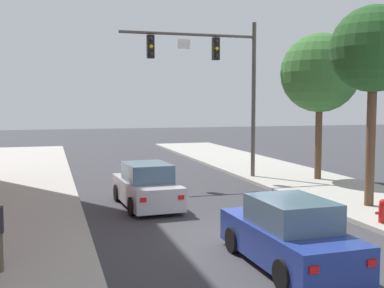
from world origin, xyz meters
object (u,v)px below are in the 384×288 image
at_px(car_lead_silver, 147,187).
at_px(fire_hydrant, 383,211).
at_px(street_tree_nearest, 374,50).
at_px(street_tree_second, 320,73).
at_px(traffic_signal_mast, 217,70).
at_px(car_following_blue, 289,236).

relative_size(car_lead_silver, fire_hydrant, 6.00).
xyz_separation_m(street_tree_nearest, street_tree_second, (1.49, 5.86, -0.41)).
bearing_deg(fire_hydrant, car_lead_silver, 141.66).
bearing_deg(street_tree_second, traffic_signal_mast, 159.87).
bearing_deg(street_tree_nearest, fire_hydrant, -117.77).
distance_m(traffic_signal_mast, car_following_blue, 13.16).
bearing_deg(car_following_blue, fire_hydrant, 27.95).
bearing_deg(street_tree_nearest, traffic_signal_mast, 111.99).
distance_m(car_lead_silver, street_tree_second, 10.44).
xyz_separation_m(car_following_blue, street_tree_second, (7.05, 10.40, 4.44)).
xyz_separation_m(car_lead_silver, car_following_blue, (1.88, -7.29, 0.00)).
xyz_separation_m(car_lead_silver, street_tree_second, (8.93, 3.11, 4.44)).
distance_m(traffic_signal_mast, fire_hydrant, 11.03).
distance_m(traffic_signal_mast, street_tree_nearest, 8.11).
bearing_deg(street_tree_nearest, car_following_blue, -140.72).
bearing_deg(car_following_blue, street_tree_second, 55.88).
relative_size(car_lead_silver, street_tree_second, 0.63).
bearing_deg(traffic_signal_mast, street_tree_nearest, -68.01).
relative_size(car_following_blue, fire_hydrant, 5.94).
height_order(car_lead_silver, street_tree_nearest, street_tree_nearest).
distance_m(car_following_blue, street_tree_second, 13.32).
xyz_separation_m(fire_hydrant, street_tree_nearest, (1.17, 2.22, 5.06)).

